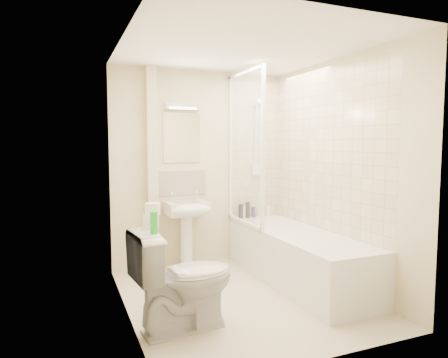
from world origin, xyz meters
name	(u,v)px	position (x,y,z in m)	size (l,w,h in m)	color
floor	(242,297)	(0.00, 0.00, 0.00)	(2.50, 2.50, 0.00)	beige
wall_back	(201,168)	(0.00, 1.25, 1.20)	(2.20, 0.02, 2.40)	beige
wall_left	(126,180)	(-1.10, 0.00, 1.20)	(0.02, 2.50, 2.40)	beige
wall_right	(337,173)	(1.10, 0.00, 1.20)	(0.02, 2.50, 2.40)	beige
ceiling	(243,47)	(0.00, 0.00, 2.40)	(2.20, 2.50, 0.02)	white
tile_back	(255,150)	(0.75, 1.24, 1.42)	(0.70, 0.01, 1.75)	beige
tile_right	(325,151)	(1.09, 0.20, 1.42)	(0.01, 2.10, 1.75)	beige
pipe_boxing	(152,170)	(-0.62, 1.19, 1.20)	(0.12, 0.12, 2.40)	beige
splashback	(182,183)	(-0.24, 1.24, 1.03)	(0.60, 0.01, 0.30)	beige
mirror	(182,138)	(-0.24, 1.24, 1.58)	(0.46, 0.01, 0.60)	white
strip_light	(182,107)	(-0.24, 1.22, 1.95)	(0.42, 0.07, 0.07)	silver
bathtub	(297,255)	(0.75, 0.20, 0.29)	(0.70, 2.10, 0.55)	white
shower_screen	(245,149)	(0.40, 0.80, 1.45)	(0.04, 0.92, 1.80)	white
shower_fixture	(256,141)	(0.75, 1.19, 1.55)	(0.10, 0.16, 0.99)	white
pedestal_sink	(188,216)	(-0.24, 1.01, 0.65)	(0.48, 0.46, 0.93)	white
bottle_black_a	(241,211)	(0.52, 1.16, 0.64)	(0.06, 0.06, 0.18)	black
bottle_white_a	(243,212)	(0.55, 1.16, 0.63)	(0.06, 0.06, 0.16)	white
bottle_black_b	(248,210)	(0.61, 1.16, 0.65)	(0.06, 0.06, 0.21)	black
bottle_blue	(253,212)	(0.69, 1.16, 0.62)	(0.05, 0.05, 0.14)	#161357
bottle_cream	(258,211)	(0.77, 1.16, 0.62)	(0.05, 0.05, 0.15)	beige
bottle_white_b	(268,211)	(0.92, 1.16, 0.62)	(0.05, 0.05, 0.14)	white
toilet	(184,279)	(-0.72, -0.43, 0.42)	(0.87, 0.56, 0.83)	white
toilet_roll_lower	(151,222)	(-0.96, -0.34, 0.89)	(0.12, 0.12, 0.11)	white
toilet_roll_upper	(153,209)	(-0.94, -0.32, 0.99)	(0.12, 0.12, 0.09)	white
green_bottle	(154,223)	(-0.98, -0.53, 0.92)	(0.06, 0.06, 0.16)	green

